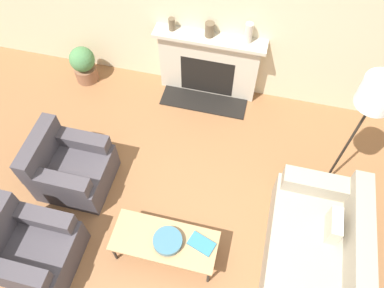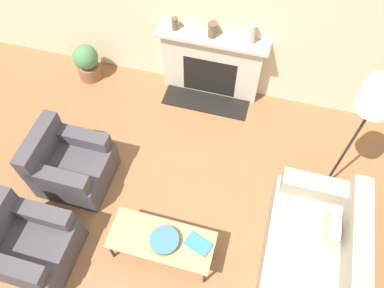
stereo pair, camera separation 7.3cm
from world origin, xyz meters
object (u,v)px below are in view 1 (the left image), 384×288
at_px(armchair_near, 30,249).
at_px(floor_lamp, 374,102).
at_px(mantel_vase_center_right, 248,33).
at_px(bowl, 168,241).
at_px(mantel_vase_center_left, 210,29).
at_px(mantel_vase_left, 172,24).
at_px(armchair_far, 70,168).
at_px(coffee_table, 165,241).
at_px(couch, 316,276).
at_px(book, 202,244).
at_px(potted_plant, 84,64).
at_px(fireplace, 209,66).

relative_size(armchair_near, floor_lamp, 0.45).
relative_size(floor_lamp, mantel_vase_center_right, 6.63).
distance_m(bowl, mantel_vase_center_left, 2.73).
xyz_separation_m(mantel_vase_left, mantel_vase_center_left, (0.51, 0.00, 0.01)).
xyz_separation_m(armchair_far, mantel_vase_center_left, (1.31, 1.99, 0.81)).
xyz_separation_m(coffee_table, bowl, (0.04, -0.02, 0.08)).
bearing_deg(couch, book, -90.97).
relative_size(coffee_table, book, 3.66).
xyz_separation_m(mantel_vase_left, mantel_vase_center_right, (1.02, 0.00, 0.05)).
bearing_deg(floor_lamp, bowl, -140.76).
xyz_separation_m(mantel_vase_center_left, potted_plant, (-1.88, -0.24, -0.82)).
bearing_deg(armchair_far, potted_plant, 17.88).
xyz_separation_m(mantel_vase_left, potted_plant, (-1.36, -0.24, -0.81)).
xyz_separation_m(bowl, floor_lamp, (1.71, 1.39, 1.17)).
relative_size(couch, armchair_near, 2.49).
bearing_deg(bowl, book, 11.33).
distance_m(couch, bowl, 1.60).
bearing_deg(floor_lamp, coffee_table, -141.80).
height_order(mantel_vase_left, mantel_vase_center_left, mantel_vase_center_left).
bearing_deg(armchair_far, mantel_vase_left, -21.90).
relative_size(coffee_table, mantel_vase_center_left, 5.80).
bearing_deg(armchair_near, floor_lamp, -60.39).
xyz_separation_m(fireplace, armchair_far, (-1.33, -1.97, -0.18)).
bearing_deg(couch, mantel_vase_center_right, -154.65).
bearing_deg(coffee_table, armchair_near, -163.47).
distance_m(armchair_far, mantel_vase_center_left, 2.52).
relative_size(couch, book, 6.76).
xyz_separation_m(floor_lamp, mantel_vase_center_left, (-1.85, 1.24, -0.49)).
relative_size(floor_lamp, mantel_vase_left, 10.77).
bearing_deg(armchair_far, couch, -101.14).
distance_m(couch, book, 1.24).
bearing_deg(fireplace, mantel_vase_center_left, 130.31).
distance_m(fireplace, coffee_table, 2.61).
distance_m(couch, floor_lamp, 1.88).
bearing_deg(floor_lamp, armchair_near, -150.39).
height_order(mantel_vase_center_left, potted_plant, mantel_vase_center_left).
bearing_deg(armchair_near, book, -75.33).
relative_size(couch, mantel_vase_center_right, 7.51).
distance_m(bowl, floor_lamp, 2.50).
distance_m(bowl, mantel_vase_center_right, 2.76).
bearing_deg(floor_lamp, mantel_vase_center_left, 146.05).
height_order(armchair_near, bowl, armchair_near).
bearing_deg(bowl, potted_plant, 130.05).
bearing_deg(couch, armchair_far, -101.14).
bearing_deg(potted_plant, mantel_vase_center_left, 7.20).
xyz_separation_m(coffee_table, book, (0.40, 0.06, 0.04)).
distance_m(couch, mantel_vase_left, 3.52).
relative_size(bowl, floor_lamp, 0.17).
height_order(fireplace, armchair_far, fireplace).
relative_size(armchair_near, mantel_vase_left, 4.89).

